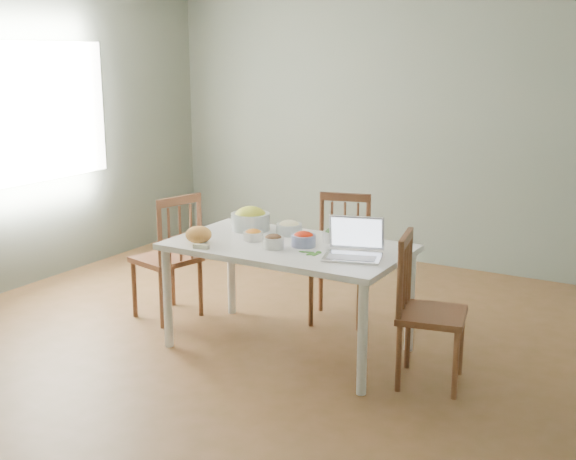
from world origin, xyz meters
The scene contains 19 objects.
floor centered at (0.00, 0.00, 0.00)m, with size 5.00×5.00×0.00m, color brown.
wall_back centered at (0.00, 2.50, 1.35)m, with size 5.00×0.00×2.70m, color slate.
wall_left centered at (-2.50, 0.00, 1.35)m, with size 0.00×5.00×2.70m, color slate.
window_left centered at (-2.48, 0.30, 1.50)m, with size 0.04×1.60×1.20m, color white.
dining_table centered at (0.23, -0.02, 0.38)m, with size 1.60×0.90×0.75m, color white, non-canonical shape.
chair_far centered at (0.29, 0.66, 0.48)m, with size 0.43×0.41×0.96m, color #573221, non-canonical shape.
chair_left centered at (-0.91, 0.07, 0.49)m, with size 0.43×0.41×0.98m, color #573221, non-canonical shape.
chair_right centered at (1.27, -0.04, 0.47)m, with size 0.42×0.40×0.94m, color #573221, non-canonical shape.
bread_boule centered at (-0.32, -0.29, 0.81)m, with size 0.18×0.18×0.12m, color #C0803D.
butter_stick centered at (-0.21, -0.40, 0.77)m, with size 0.11×0.03×0.03m, color beige.
bowl_squash centered at (-0.22, 0.21, 0.83)m, with size 0.28×0.28×0.16m, color yellow, non-canonical shape.
bowl_carrot centered at (-0.04, -0.04, 0.79)m, with size 0.14×0.14×0.08m, color orange, non-canonical shape.
bowl_onion centered at (0.09, 0.23, 0.80)m, with size 0.18×0.18×0.10m, color #F4F1C8, non-canonical shape.
bowl_mushroom centered at (0.19, -0.15, 0.80)m, with size 0.14×0.14×0.09m, color #3E2313, non-canonical shape.
bowl_redpep centered at (0.34, 0.00, 0.80)m, with size 0.17×0.17×0.10m, color #C20600, non-canonical shape.
bowl_broccoli centered at (0.46, 0.21, 0.80)m, with size 0.16×0.16×0.10m, color #2D5722, non-canonical shape.
flatbread centered at (0.52, 0.31, 0.76)m, with size 0.22×0.22×0.02m, color tan.
basil_bunch centered at (0.46, -0.14, 0.76)m, with size 0.18×0.18×0.02m, color #367228, non-canonical shape.
laptop centered at (0.75, -0.11, 0.87)m, with size 0.36×0.31×0.24m, color #BABAC1, non-canonical shape.
Camera 1 is at (2.65, -4.18, 2.03)m, focal length 46.06 mm.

